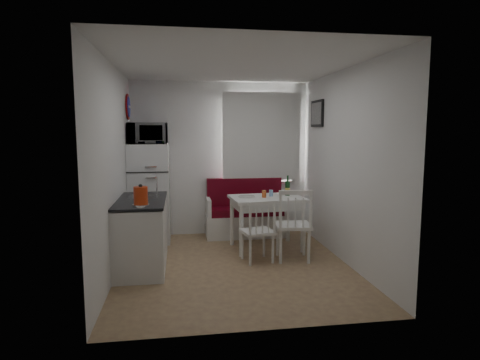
# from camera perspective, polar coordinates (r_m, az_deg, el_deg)

# --- Properties ---
(floor) EXTENTS (3.00, 3.50, 0.02)m
(floor) POSITION_cam_1_polar(r_m,az_deg,el_deg) (5.43, -0.77, -12.11)
(floor) COLOR #8B674A
(floor) RESTS_ON ground
(ceiling) EXTENTS (3.00, 3.50, 0.02)m
(ceiling) POSITION_cam_1_polar(r_m,az_deg,el_deg) (5.20, -0.82, 16.10)
(ceiling) COLOR white
(ceiling) RESTS_ON wall_back
(wall_back) EXTENTS (3.00, 0.02, 2.60)m
(wall_back) POSITION_cam_1_polar(r_m,az_deg,el_deg) (6.89, -2.78, 3.02)
(wall_back) COLOR white
(wall_back) RESTS_ON floor
(wall_front) EXTENTS (3.00, 0.02, 2.60)m
(wall_front) POSITION_cam_1_polar(r_m,az_deg,el_deg) (3.44, 3.18, -1.03)
(wall_front) COLOR white
(wall_front) RESTS_ON floor
(wall_left) EXTENTS (0.02, 3.50, 2.60)m
(wall_left) POSITION_cam_1_polar(r_m,az_deg,el_deg) (5.17, -17.50, 1.36)
(wall_left) COLOR white
(wall_left) RESTS_ON floor
(wall_right) EXTENTS (0.02, 3.50, 2.60)m
(wall_right) POSITION_cam_1_polar(r_m,az_deg,el_deg) (5.56, 14.72, 1.84)
(wall_right) COLOR white
(wall_right) RESTS_ON floor
(window) EXTENTS (1.22, 0.06, 1.47)m
(window) POSITION_cam_1_polar(r_m,az_deg,el_deg) (6.95, 3.02, 5.74)
(window) COLOR white
(window) RESTS_ON wall_back
(curtain) EXTENTS (1.35, 0.02, 1.50)m
(curtain) POSITION_cam_1_polar(r_m,az_deg,el_deg) (6.88, 3.14, 6.14)
(curtain) COLOR white
(curtain) RESTS_ON wall_back
(kitchen_counter) EXTENTS (0.62, 1.32, 1.16)m
(kitchen_counter) POSITION_cam_1_polar(r_m,az_deg,el_deg) (5.43, -13.76, -7.31)
(kitchen_counter) COLOR white
(kitchen_counter) RESTS_ON floor
(wall_sign) EXTENTS (0.03, 0.40, 0.40)m
(wall_sign) POSITION_cam_1_polar(r_m,az_deg,el_deg) (6.59, -15.57, 9.99)
(wall_sign) COLOR #1A26A0
(wall_sign) RESTS_ON wall_left
(picture_frame) EXTENTS (0.04, 0.52, 0.42)m
(picture_frame) POSITION_cam_1_polar(r_m,az_deg,el_deg) (6.56, 10.89, 9.26)
(picture_frame) COLOR black
(picture_frame) RESTS_ON wall_right
(bench) EXTENTS (1.35, 0.52, 0.97)m
(bench) POSITION_cam_1_polar(r_m,az_deg,el_deg) (6.84, 0.83, -5.28)
(bench) COLOR white
(bench) RESTS_ON floor
(dining_table) EXTENTS (1.12, 0.83, 0.79)m
(dining_table) POSITION_cam_1_polar(r_m,az_deg,el_deg) (6.04, 3.80, -3.25)
(dining_table) COLOR white
(dining_table) RESTS_ON floor
(chair_left) EXTENTS (0.47, 0.46, 0.46)m
(chair_left) POSITION_cam_1_polar(r_m,az_deg,el_deg) (5.40, 2.68, -6.36)
(chair_left) COLOR white
(chair_left) RESTS_ON floor
(chair_right) EXTENTS (0.52, 0.50, 0.54)m
(chair_right) POSITION_cam_1_polar(r_m,az_deg,el_deg) (5.48, 7.87, -5.28)
(chair_right) COLOR white
(chair_right) RESTS_ON floor
(fridge) EXTENTS (0.63, 0.63, 1.57)m
(fridge) POSITION_cam_1_polar(r_m,az_deg,el_deg) (6.58, -12.72, -1.83)
(fridge) COLOR white
(fridge) RESTS_ON floor
(microwave) EXTENTS (0.60, 0.41, 0.33)m
(microwave) POSITION_cam_1_polar(r_m,az_deg,el_deg) (6.45, -12.98, 6.50)
(microwave) COLOR white
(microwave) RESTS_ON fridge
(kettle) EXTENTS (0.19, 0.19, 0.26)m
(kettle) POSITION_cam_1_polar(r_m,az_deg,el_deg) (4.79, -13.93, -2.21)
(kettle) COLOR red
(kettle) RESTS_ON kitchen_counter
(wine_bottle) EXTENTS (0.08, 0.08, 0.31)m
(wine_bottle) POSITION_cam_1_polar(r_m,az_deg,el_deg) (6.18, 6.79, -0.77)
(wine_bottle) COLOR #16451D
(wine_bottle) RESTS_ON dining_table
(drinking_glass_orange) EXTENTS (0.07, 0.07, 0.11)m
(drinking_glass_orange) POSITION_cam_1_polar(r_m,az_deg,el_deg) (5.96, 3.44, -1.99)
(drinking_glass_orange) COLOR #CB5821
(drinking_glass_orange) RESTS_ON dining_table
(drinking_glass_blue) EXTENTS (0.06, 0.06, 0.10)m
(drinking_glass_blue) POSITION_cam_1_polar(r_m,az_deg,el_deg) (6.09, 4.44, -1.86)
(drinking_glass_blue) COLOR #8BB5ED
(drinking_glass_blue) RESTS_ON dining_table
(plate) EXTENTS (0.25, 0.25, 0.02)m
(plate) POSITION_cam_1_polar(r_m,az_deg,el_deg) (5.99, 0.96, -2.37)
(plate) COLOR white
(plate) RESTS_ON dining_table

